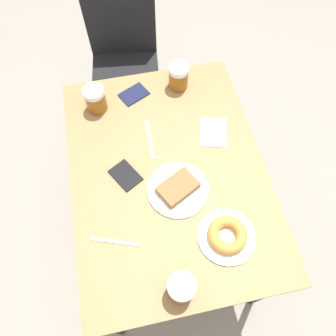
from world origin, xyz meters
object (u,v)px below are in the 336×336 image
at_px(plate_with_donut, 227,235).
at_px(beer_mug_right, 178,77).
at_px(fork, 115,242).
at_px(beer_mug_left, 95,99).
at_px(plate_with_cake, 178,188).
at_px(beer_mug_center, 181,288).
at_px(napkin_folded, 213,132).
at_px(passport_far_edge, 126,175).
at_px(knife, 150,139).
at_px(chair, 124,51).
at_px(passport_near_edge, 134,94).

bearing_deg(plate_with_donut, beer_mug_right, 90.95).
bearing_deg(fork, beer_mug_right, 60.25).
bearing_deg(beer_mug_left, plate_with_cake, -60.80).
bearing_deg(fork, beer_mug_center, -47.53).
height_order(beer_mug_right, napkin_folded, beer_mug_right).
distance_m(plate_with_donut, beer_mug_right, 0.76).
xyz_separation_m(plate_with_donut, beer_mug_right, (-0.01, 0.76, 0.04)).
distance_m(napkin_folded, passport_far_edge, 0.43).
relative_size(beer_mug_left, knife, 0.59).
bearing_deg(passport_far_edge, beer_mug_left, 101.05).
bearing_deg(plate_with_donut, plate_with_cake, 120.90).
distance_m(chair, plate_with_cake, 1.06).
height_order(chair, knife, chair).
relative_size(beer_mug_right, passport_near_edge, 0.78).
distance_m(chair, beer_mug_center, 1.43).
relative_size(beer_mug_center, fork, 0.67).
height_order(beer_mug_left, napkin_folded, beer_mug_left).
bearing_deg(plate_with_cake, beer_mug_center, -101.27).
distance_m(plate_with_cake, beer_mug_right, 0.55).
distance_m(beer_mug_right, passport_near_edge, 0.22).
xyz_separation_m(chair, beer_mug_right, (0.21, -0.50, 0.26)).
height_order(beer_mug_left, passport_near_edge, beer_mug_left).
distance_m(chair, passport_near_edge, 0.55).
bearing_deg(passport_far_edge, chair, 83.67).
relative_size(plate_with_cake, passport_far_edge, 1.61).
distance_m(chair, beer_mug_left, 0.64).
bearing_deg(beer_mug_left, beer_mug_right, 7.90).
bearing_deg(beer_mug_left, beer_mug_center, -77.23).
height_order(chair, napkin_folded, chair).
distance_m(plate_with_donut, napkin_folded, 0.47).
xyz_separation_m(chair, knife, (0.03, -0.78, 0.20)).
distance_m(chair, beer_mug_right, 0.60).
xyz_separation_m(fork, passport_far_edge, (0.08, 0.26, 0.00)).
xyz_separation_m(plate_with_donut, passport_far_edge, (-0.33, 0.33, -0.02)).
distance_m(plate_with_donut, beer_mug_left, 0.81).
bearing_deg(plate_with_cake, beer_mug_left, 119.20).
height_order(plate_with_cake, passport_far_edge, plate_with_cake).
bearing_deg(fork, plate_with_donut, -9.39).
bearing_deg(chair, plate_with_donut, -72.72).
relative_size(plate_with_donut, passport_far_edge, 1.41).
bearing_deg(passport_far_edge, knife, 49.50).
bearing_deg(beer_mug_right, passport_far_edge, -126.60).
bearing_deg(passport_near_edge, napkin_folded, -42.58).
bearing_deg(passport_near_edge, plate_with_donut, -72.96).
height_order(plate_with_cake, passport_near_edge, plate_with_cake).
height_order(passport_near_edge, passport_far_edge, same).
bearing_deg(plate_with_cake, knife, 104.27).
relative_size(fork, knife, 0.88).
height_order(chair, plate_with_cake, chair).
xyz_separation_m(chair, passport_far_edge, (-0.10, -0.93, 0.20)).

